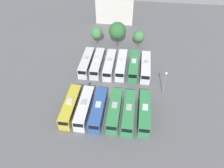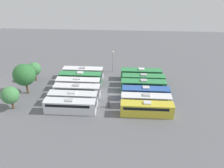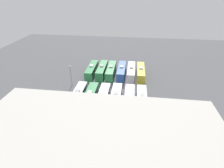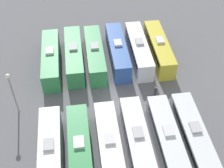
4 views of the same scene
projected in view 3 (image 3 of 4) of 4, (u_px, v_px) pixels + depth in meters
The scene contains 18 objects.
ground_plane at pixel (113, 88), 54.27m from camera, with size 121.49×121.49×0.00m, color slate.
bus_0 at pixel (141, 72), 59.94m from camera, with size 2.57×11.63×3.50m.
bus_1 at pixel (131, 72), 60.33m from camera, with size 2.57×11.63×3.50m.
bus_2 at pixel (121, 71), 60.81m from camera, with size 2.57×11.63×3.50m.
bus_3 at pixel (111, 71), 60.94m from camera, with size 2.57×11.63×3.50m.
bus_4 at pixel (102, 70), 61.46m from camera, with size 2.57×11.63×3.50m.
bus_5 at pixel (92, 70), 61.48m from camera, with size 2.57×11.63×3.50m.
bus_6 at pixel (142, 101), 45.16m from camera, with size 2.57×11.63×3.50m.
bus_7 at pixel (129, 100), 45.48m from camera, with size 2.57×11.63×3.50m.
bus_8 at pixel (116, 98), 46.05m from camera, with size 2.57×11.63×3.50m.
bus_9 at pixel (103, 98), 46.08m from camera, with size 2.57×11.63×3.50m.
bus_10 at pixel (90, 97), 46.43m from camera, with size 2.57×11.63×3.50m.
bus_11 at pixel (78, 96), 46.91m from camera, with size 2.57×11.63×3.50m.
worker_person at pixel (133, 86), 53.27m from camera, with size 0.36×0.36×1.85m.
light_pole at pixel (70, 72), 53.19m from camera, with size 0.60×0.60×6.87m.
tree_0 at pixel (141, 134), 32.51m from camera, with size 4.01×4.01×5.65m.
tree_1 at pixel (105, 121), 32.99m from camera, with size 5.56×5.56×8.13m.
tree_2 at pixel (70, 127), 34.21m from camera, with size 3.74×3.74×5.53m.
Camera 3 is at (-5.41, 46.30, 27.81)m, focal length 28.00 mm.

